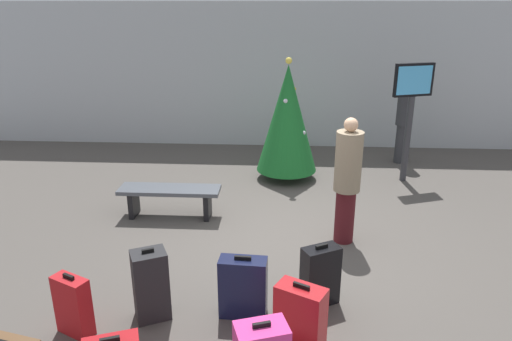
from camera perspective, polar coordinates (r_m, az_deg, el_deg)
The scene contains 12 objects.
ground_plane at distance 6.69m, azimuth 4.84°, elevation -8.70°, with size 16.00×16.00×0.00m, color #514C47.
back_wall at distance 10.83m, azimuth 4.59°, elevation 11.40°, with size 16.00×0.20×3.22m, color #B7BCC1.
holiday_tree at distance 8.66m, azimuth 3.86°, elevation 6.34°, with size 1.13×1.13×2.28m.
flight_info_kiosk at distance 8.92m, azimuth 18.45°, elevation 7.88°, with size 0.74×0.32×2.19m.
waiting_bench at distance 7.40m, azimuth -10.47°, elevation -2.95°, with size 1.56×0.44×0.48m.
traveller_0 at distance 6.44m, azimuth 11.08°, elevation -0.99°, with size 0.51×0.51×1.78m.
traveller_1 at distance 10.08m, azimuth 17.60°, elevation 6.40°, with size 0.42×0.42×1.88m.
suitcase_1 at distance 4.80m, azimuth 5.46°, elevation -17.10°, with size 0.54×0.44×0.65m.
suitcase_2 at distance 5.16m, azimuth -12.72°, elevation -13.49°, with size 0.44×0.40×0.82m.
suitcase_4 at distance 5.20m, azimuth -21.44°, elevation -15.14°, with size 0.42×0.32×0.68m.
suitcase_6 at distance 5.10m, azimuth -1.58°, elevation -14.09°, with size 0.51×0.25×0.72m.
suitcase_7 at distance 5.32m, azimuth 7.85°, elevation -12.62°, with size 0.46×0.38×0.73m.
Camera 1 is at (-0.20, -5.88, 3.18)m, focal length 32.75 mm.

